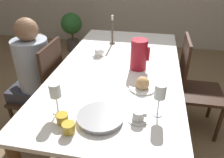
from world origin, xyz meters
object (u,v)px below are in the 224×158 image
wine_glass_juice (55,92)px  jam_jar_red (62,118)px  chair_person_side (44,91)px  chair_opposite (193,85)px  wine_glass_water (160,93)px  teacup_across (99,53)px  potted_plant (72,27)px  serving_tray (100,117)px  bread_plate (142,85)px  person_seated (31,71)px  teacup_near_person (138,116)px  red_pitcher (139,54)px  jam_jar_amber (69,127)px  candlestick_tall (112,33)px

wine_glass_juice → jam_jar_red: bearing=-53.0°
chair_person_side → chair_opposite: bearing=-75.2°
wine_glass_water → chair_opposite: bearing=67.3°
teacup_across → potted_plant: teacup_across is taller
serving_tray → bread_plate: 0.43m
bread_plate → jam_jar_red: bread_plate is taller
person_seated → serving_tray: bearing=-127.8°
jam_jar_red → potted_plant: size_ratio=0.10×
serving_tray → teacup_near_person: bearing=10.9°
chair_person_side → person_seated: 0.21m
person_seated → bread_plate: bearing=-103.0°
red_pitcher → teacup_across: red_pitcher is taller
teacup_near_person → jam_jar_amber: teacup_near_person is taller
red_pitcher → jam_jar_amber: bearing=-109.9°
candlestick_tall → potted_plant: size_ratio=0.43×
teacup_across → chair_opposite: bearing=5.4°
red_pitcher → wine_glass_juice: red_pitcher is taller
jam_jar_amber → candlestick_tall: (-0.02, 1.33, 0.08)m
teacup_near_person → teacup_across: same height
chair_person_side → red_pitcher: size_ratio=3.88×
person_seated → teacup_near_person: person_seated is taller
wine_glass_juice → jam_jar_amber: (0.13, -0.15, -0.11)m
teacup_across → serving_tray: 0.90m
potted_plant → teacup_across: bearing=-62.0°
wine_glass_water → jam_jar_amber: (-0.46, -0.24, -0.12)m
teacup_near_person → bread_plate: size_ratio=0.66×
chair_person_side → wine_glass_juice: bearing=-143.9°
person_seated → chair_person_side: bearing=-94.8°
red_pitcher → teacup_across: (-0.38, 0.19, -0.10)m
chair_person_side → bread_plate: size_ratio=5.19×
serving_tray → jam_jar_red: jam_jar_red is taller
jam_jar_red → wine_glass_juice: bearing=127.0°
bread_plate → jam_jar_red: 0.61m
wine_glass_juice → jam_jar_amber: bearing=-50.0°
person_seated → teacup_across: 0.63m
jam_jar_red → jam_jar_amber: bearing=-46.2°
chair_person_side → red_pitcher: (0.85, 0.08, 0.40)m
person_seated → candlestick_tall: (0.62, 0.59, 0.20)m
jam_jar_red → candlestick_tall: candlestick_tall is taller
chair_opposite → person_seated: (-1.46, -0.35, 0.19)m
wine_glass_water → jam_jar_red: 0.57m
serving_tray → jam_jar_amber: bearing=-136.6°
bread_plate → teacup_near_person: bearing=-89.8°
chair_opposite → teacup_near_person: chair_opposite is taller
chair_person_side → jam_jar_amber: (0.55, -0.73, 0.31)m
chair_opposite → teacup_near_person: (-0.46, -0.92, 0.30)m
person_seated → potted_plant: person_seated is taller
wine_glass_water → jam_jar_amber: 0.54m
red_pitcher → jam_jar_amber: (-0.30, -0.82, -0.09)m
jam_jar_red → potted_plant: (-1.00, 2.77, -0.37)m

